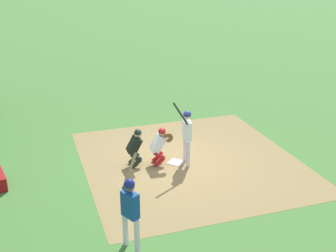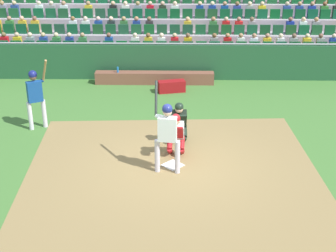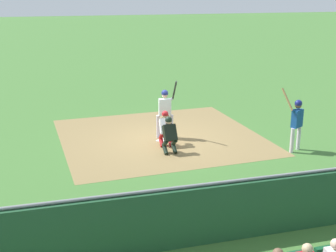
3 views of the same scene
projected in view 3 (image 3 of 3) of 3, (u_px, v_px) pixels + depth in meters
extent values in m
plane|color=#437433|center=(164.00, 141.00, 16.53)|extent=(160.00, 160.00, 0.00)
cube|color=olive|center=(160.00, 136.00, 16.99)|extent=(7.57, 7.21, 0.01)
cube|color=white|center=(164.00, 140.00, 16.52)|extent=(0.62, 0.62, 0.02)
cylinder|color=silver|center=(158.00, 127.00, 16.70)|extent=(0.15, 0.15, 0.87)
cylinder|color=silver|center=(172.00, 126.00, 16.77)|extent=(0.15, 0.15, 0.87)
cube|color=silver|center=(165.00, 107.00, 16.52)|extent=(0.47, 0.27, 0.61)
sphere|color=beige|center=(165.00, 95.00, 16.39)|extent=(0.22, 0.22, 0.22)
sphere|color=navy|center=(165.00, 93.00, 16.37)|extent=(0.25, 0.25, 0.25)
cylinder|color=silver|center=(166.00, 99.00, 16.42)|extent=(0.48, 0.20, 0.14)
cylinder|color=silver|center=(171.00, 99.00, 16.44)|extent=(0.18, 0.16, 0.13)
cylinder|color=#212724|center=(175.00, 90.00, 16.11)|extent=(0.07, 0.50, 0.76)
sphere|color=black|center=(173.00, 99.00, 16.42)|extent=(0.06, 0.06, 0.06)
cylinder|color=#B21A20|center=(161.00, 142.00, 15.91)|extent=(0.16, 0.39, 0.34)
cylinder|color=#B21A20|center=(161.00, 136.00, 15.85)|extent=(0.16, 0.39, 0.33)
cylinder|color=#B21A20|center=(170.00, 141.00, 15.98)|extent=(0.16, 0.39, 0.34)
cylinder|color=#B21A20|center=(170.00, 135.00, 15.91)|extent=(0.16, 0.39, 0.33)
cube|color=white|center=(166.00, 126.00, 15.77)|extent=(0.44, 0.50, 0.60)
cube|color=#B21A20|center=(165.00, 125.00, 15.87)|extent=(0.39, 0.29, 0.43)
sphere|color=tan|center=(165.00, 116.00, 15.79)|extent=(0.22, 0.22, 0.22)
cube|color=black|center=(165.00, 116.00, 15.79)|extent=(0.20, 0.14, 0.19)
sphere|color=#B21A20|center=(165.00, 114.00, 15.78)|extent=(0.24, 0.24, 0.24)
cylinder|color=brown|center=(167.00, 117.00, 16.02)|extent=(0.08, 0.30, 0.30)
cylinder|color=white|center=(169.00, 121.00, 15.88)|extent=(0.14, 0.40, 0.22)
cylinder|color=black|center=(165.00, 149.00, 15.18)|extent=(0.16, 0.39, 0.34)
cylinder|color=black|center=(165.00, 143.00, 15.12)|extent=(0.16, 0.39, 0.33)
cylinder|color=black|center=(174.00, 148.00, 15.28)|extent=(0.16, 0.39, 0.34)
cylinder|color=black|center=(174.00, 142.00, 15.21)|extent=(0.16, 0.39, 0.33)
cube|color=black|center=(170.00, 133.00, 15.05)|extent=(0.44, 0.49, 0.60)
cube|color=black|center=(169.00, 132.00, 15.15)|extent=(0.39, 0.28, 0.43)
sphere|color=#DAA489|center=(169.00, 122.00, 15.07)|extent=(0.22, 0.22, 0.22)
cube|color=black|center=(169.00, 122.00, 15.07)|extent=(0.20, 0.14, 0.19)
sphere|color=black|center=(169.00, 120.00, 15.05)|extent=(0.24, 0.24, 0.24)
cube|color=#235232|center=(245.00, 209.00, 9.99)|extent=(17.54, 0.24, 1.33)
cylinder|color=gray|center=(247.00, 179.00, 9.78)|extent=(17.54, 0.07, 0.07)
cube|color=brown|center=(263.00, 212.00, 10.81)|extent=(4.39, 0.40, 0.44)
cylinder|color=blue|center=(313.00, 192.00, 11.12)|extent=(0.07, 0.07, 0.21)
cube|color=maroon|center=(223.00, 199.00, 11.47)|extent=(1.01, 0.57, 0.41)
cylinder|color=silver|center=(299.00, 138.00, 15.50)|extent=(0.18, 0.18, 0.85)
cylinder|color=silver|center=(292.00, 140.00, 15.22)|extent=(0.18, 0.18, 0.85)
cube|color=navy|center=(297.00, 118.00, 15.15)|extent=(0.47, 0.39, 0.60)
sphere|color=brown|center=(298.00, 105.00, 15.02)|extent=(0.22, 0.22, 0.22)
sphere|color=navy|center=(298.00, 103.00, 15.00)|extent=(0.25, 0.25, 0.25)
cylinder|color=navy|center=(296.00, 110.00, 15.05)|extent=(0.45, 0.25, 0.14)
cylinder|color=navy|center=(294.00, 111.00, 14.94)|extent=(0.15, 0.10, 0.13)
cylinder|color=tan|center=(287.00, 99.00, 14.94)|extent=(0.32, 0.42, 0.73)
sphere|color=black|center=(292.00, 111.00, 14.91)|extent=(0.06, 0.06, 0.06)
sphere|color=#D1B184|center=(307.00, 249.00, 7.65)|extent=(0.19, 0.19, 0.19)
sphere|color=beige|center=(336.00, 244.00, 7.80)|extent=(0.19, 0.19, 0.19)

